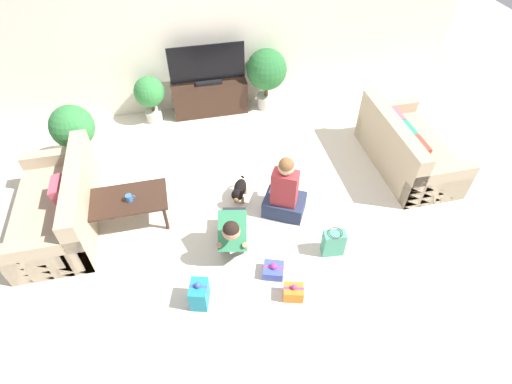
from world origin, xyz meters
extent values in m
plane|color=beige|center=(0.00, 0.00, 0.00)|extent=(16.00, 16.00, 0.00)
cube|color=silver|center=(0.00, 2.63, 1.30)|extent=(8.40, 0.06, 2.60)
cube|color=tan|center=(-2.45, 0.23, 0.20)|extent=(0.91, 1.72, 0.40)
cube|color=tan|center=(-2.09, 0.23, 0.61)|extent=(0.20, 1.72, 0.42)
cube|color=tan|center=(-2.45, 1.00, 0.29)|extent=(0.91, 0.16, 0.58)
cube|color=tan|center=(-2.45, -0.55, 0.29)|extent=(0.91, 0.16, 0.58)
cube|color=#E5566B|center=(-2.29, 0.23, 0.55)|extent=(0.18, 0.34, 0.32)
cube|color=tan|center=(2.45, 0.34, 0.20)|extent=(0.91, 1.72, 0.40)
cube|color=tan|center=(2.09, 0.34, 0.61)|extent=(0.20, 1.72, 0.42)
cube|color=tan|center=(2.45, -0.43, 0.29)|extent=(0.91, 0.16, 0.58)
cube|color=tan|center=(2.45, 1.12, 0.29)|extent=(0.91, 0.16, 0.58)
cube|color=red|center=(2.29, -0.01, 0.55)|extent=(0.18, 0.34, 0.32)
cube|color=#288E6B|center=(2.29, 0.34, 0.55)|extent=(0.18, 0.34, 0.32)
cube|color=#E5566B|center=(2.29, 0.70, 0.55)|extent=(0.18, 0.34, 0.32)
cube|color=#382319|center=(-1.58, 0.07, 0.41)|extent=(1.05, 0.55, 0.03)
cylinder|color=#382319|center=(-2.04, -0.15, 0.20)|extent=(0.04, 0.04, 0.40)
cylinder|color=#382319|center=(-1.12, -0.15, 0.20)|extent=(0.04, 0.04, 0.40)
cylinder|color=#382319|center=(-2.04, 0.29, 0.20)|extent=(0.04, 0.04, 0.40)
cylinder|color=#382319|center=(-1.12, 0.29, 0.20)|extent=(0.04, 0.04, 0.40)
cube|color=#382319|center=(-0.20, 2.37, 0.28)|extent=(1.25, 0.38, 0.56)
cube|color=black|center=(-0.20, 2.37, 0.59)|extent=(0.43, 0.20, 0.05)
cube|color=black|center=(-0.20, 2.37, 0.91)|extent=(1.22, 0.03, 0.60)
cylinder|color=beige|center=(-2.25, 1.43, 0.10)|extent=(0.21, 0.21, 0.21)
cylinder|color=brown|center=(-2.25, 1.43, 0.30)|extent=(0.04, 0.04, 0.18)
sphere|color=#337F3D|center=(-2.25, 1.43, 0.65)|extent=(0.61, 0.61, 0.61)
cylinder|color=beige|center=(0.77, 2.32, 0.11)|extent=(0.33, 0.33, 0.22)
cylinder|color=brown|center=(0.77, 2.32, 0.32)|extent=(0.06, 0.06, 0.20)
sphere|color=#286B33|center=(0.77, 2.32, 0.71)|extent=(0.67, 0.67, 0.67)
cylinder|color=beige|center=(-1.17, 2.32, 0.10)|extent=(0.27, 0.27, 0.19)
cylinder|color=brown|center=(-1.17, 2.32, 0.27)|extent=(0.05, 0.05, 0.15)
sphere|color=#337F3D|center=(-1.17, 2.32, 0.55)|extent=(0.49, 0.49, 0.49)
cube|color=#23232D|center=(-0.30, -0.45, 0.14)|extent=(0.37, 0.49, 0.28)
cube|color=#338456|center=(-0.36, -0.72, 0.43)|extent=(0.41, 0.54, 0.45)
sphere|color=tan|center=(-0.40, -0.89, 0.64)|extent=(0.20, 0.20, 0.20)
sphere|color=black|center=(-0.40, -0.89, 0.67)|extent=(0.18, 0.18, 0.18)
cylinder|color=tan|center=(-0.52, -0.79, 0.25)|extent=(0.11, 0.27, 0.39)
cylinder|color=tan|center=(-0.24, -0.85, 0.25)|extent=(0.11, 0.27, 0.39)
cube|color=#283351|center=(0.42, -0.18, 0.12)|extent=(0.65, 0.60, 0.24)
cube|color=#AD3338|center=(0.39, -0.23, 0.49)|extent=(0.38, 0.33, 0.50)
sphere|color=beige|center=(0.39, -0.22, 0.83)|extent=(0.21, 0.21, 0.21)
sphere|color=brown|center=(0.39, -0.23, 0.87)|extent=(0.19, 0.19, 0.19)
cylinder|color=beige|center=(0.60, -0.12, 0.41)|extent=(0.17, 0.25, 0.06)
cylinder|color=beige|center=(0.38, 0.01, 0.41)|extent=(0.17, 0.25, 0.06)
ellipsoid|color=black|center=(-0.10, 0.19, 0.19)|extent=(0.26, 0.34, 0.18)
sphere|color=black|center=(-0.17, 0.02, 0.24)|extent=(0.15, 0.15, 0.15)
sphere|color=olive|center=(-0.20, -0.04, 0.23)|extent=(0.07, 0.07, 0.07)
cylinder|color=black|center=(-0.04, 0.35, 0.23)|extent=(0.07, 0.11, 0.12)
cylinder|color=olive|center=(-0.19, 0.12, 0.05)|extent=(0.04, 0.04, 0.10)
cylinder|color=olive|center=(-0.09, 0.08, 0.05)|extent=(0.04, 0.04, 0.10)
cylinder|color=olive|center=(-0.11, 0.29, 0.05)|extent=(0.04, 0.04, 0.10)
cylinder|color=olive|center=(-0.02, 0.26, 0.05)|extent=(0.04, 0.04, 0.10)
cube|color=#3D51BC|center=(0.03, -1.10, 0.06)|extent=(0.29, 0.28, 0.12)
cube|color=#CC3389|center=(0.03, -1.10, 0.06)|extent=(0.23, 0.10, 0.12)
sphere|color=#CC3389|center=(0.03, -1.10, 0.15)|extent=(0.08, 0.08, 0.08)
cube|color=teal|center=(-0.84, -1.28, 0.16)|extent=(0.25, 0.29, 0.31)
cube|color=#3D51BC|center=(-0.84, -1.28, 0.16)|extent=(0.19, 0.08, 0.32)
sphere|color=#3D51BC|center=(-0.84, -1.28, 0.34)|extent=(0.06, 0.06, 0.06)
cube|color=orange|center=(0.17, -1.44, 0.08)|extent=(0.26, 0.22, 0.17)
cube|color=#CC3389|center=(0.17, -1.44, 0.08)|extent=(0.22, 0.09, 0.17)
sphere|color=#CC3389|center=(0.17, -1.44, 0.19)|extent=(0.06, 0.06, 0.06)
cube|color=#4CA384|center=(0.80, -0.96, 0.18)|extent=(0.27, 0.17, 0.35)
torus|color=#4C3823|center=(0.80, -0.96, 0.37)|extent=(0.18, 0.18, 0.01)
cylinder|color=#386BAD|center=(-1.51, 0.03, 0.47)|extent=(0.08, 0.08, 0.09)
torus|color=#386BAD|center=(-1.45, 0.03, 0.48)|extent=(0.06, 0.01, 0.06)
camera|label=1|loc=(-0.73, -3.60, 3.97)|focal=28.00mm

